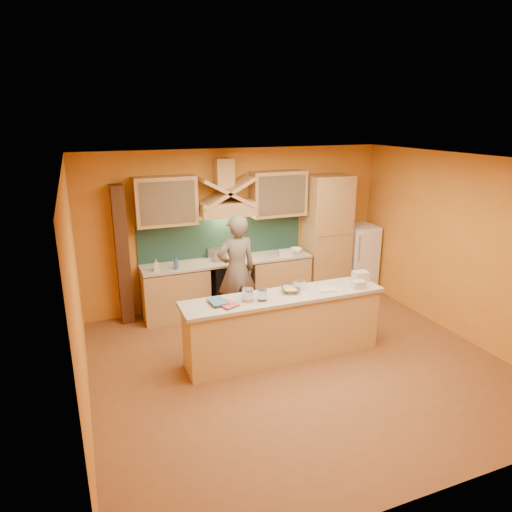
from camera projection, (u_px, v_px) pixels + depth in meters
name	position (u px, v px, depth m)	size (l,w,h in m)	color
floor	(298.00, 364.00, 6.37)	(5.50, 5.00, 0.01)	brown
ceiling	(305.00, 161.00, 5.55)	(5.50, 5.00, 0.01)	white
wall_back	(238.00, 228.00, 8.18)	(5.50, 0.02, 2.80)	orange
wall_front	(440.00, 361.00, 3.74)	(5.50, 0.02, 2.80)	orange
wall_left	(77.00, 299.00, 5.00)	(0.02, 5.00, 2.80)	orange
wall_right	(463.00, 248.00, 6.92)	(0.02, 5.00, 2.80)	orange
base_cabinet_left	(175.00, 293.00, 7.76)	(1.10, 0.60, 0.86)	tan
base_cabinet_right	(277.00, 279.00, 8.43)	(1.10, 0.60, 0.86)	tan
counter_top	(228.00, 261.00, 7.96)	(3.00, 0.62, 0.04)	#B6AD9A
stove	(228.00, 285.00, 8.09)	(0.60, 0.58, 0.90)	black
backsplash	(223.00, 238.00, 8.11)	(3.00, 0.03, 0.70)	#17342D
range_hood	(226.00, 208.00, 7.73)	(0.92, 0.50, 0.24)	tan
hood_chimney	(224.00, 173.00, 7.65)	(0.30, 0.30, 0.50)	tan
upper_cabinet_left	(166.00, 201.00, 7.40)	(1.00, 0.35, 0.80)	tan
upper_cabinet_right	(278.00, 194.00, 8.10)	(1.00, 0.35, 0.80)	tan
pantry_column	(326.00, 237.00, 8.57)	(0.80, 0.60, 2.30)	tan
fridge	(359.00, 258.00, 8.98)	(0.58, 0.60, 1.30)	white
trim_column_left	(122.00, 256.00, 7.41)	(0.20, 0.30, 2.30)	#472816
island_body	(283.00, 328.00, 6.47)	(2.80, 0.55, 0.88)	#DEB572
island_top	(284.00, 296.00, 6.33)	(2.90, 0.62, 0.05)	#B6AD9A
person	(237.00, 270.00, 7.42)	(0.67, 0.44, 1.83)	#70665B
pot_large	(220.00, 257.00, 7.91)	(0.26, 0.26, 0.16)	#AFB0B6
pot_small	(238.00, 254.00, 8.10)	(0.19, 0.19, 0.14)	#B2B1B8
soap_bottle_a	(156.00, 265.00, 7.36)	(0.09, 0.09, 0.19)	beige
soap_bottle_b	(176.00, 262.00, 7.44)	(0.09, 0.09, 0.23)	#354E94
bowl_back	(296.00, 250.00, 8.39)	(0.23, 0.23, 0.07)	white
dish_rack	(286.00, 253.00, 8.19)	(0.25, 0.20, 0.09)	silver
book_lower	(221.00, 307.00, 5.90)	(0.21, 0.29, 0.03)	#BE4344
book_upper	(210.00, 303.00, 5.97)	(0.21, 0.29, 0.02)	teal
jar_large	(248.00, 295.00, 6.09)	(0.15, 0.15, 0.17)	silver
jar_small	(262.00, 295.00, 6.11)	(0.13, 0.13, 0.15)	white
kitchen_scale	(299.00, 285.00, 6.52)	(0.13, 0.13, 0.11)	white
mixing_bowl	(291.00, 290.00, 6.41)	(0.27, 0.27, 0.07)	silver
cloth	(327.00, 289.00, 6.50)	(0.25, 0.19, 0.02)	beige
grocery_bag_a	(361.00, 276.00, 6.85)	(0.22, 0.17, 0.14)	beige
grocery_bag_b	(358.00, 284.00, 6.56)	(0.18, 0.14, 0.11)	beige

